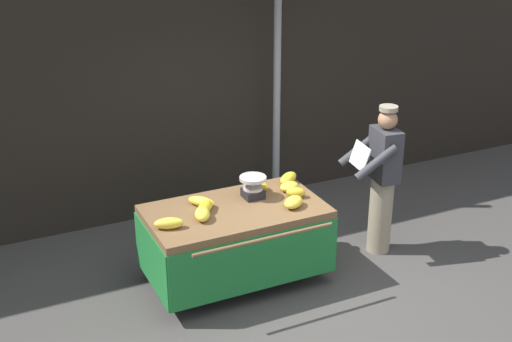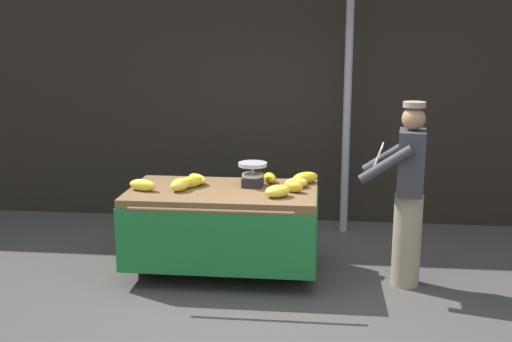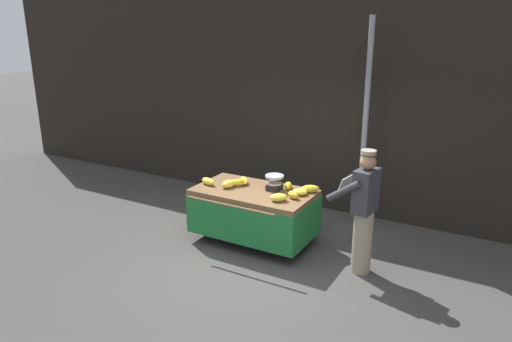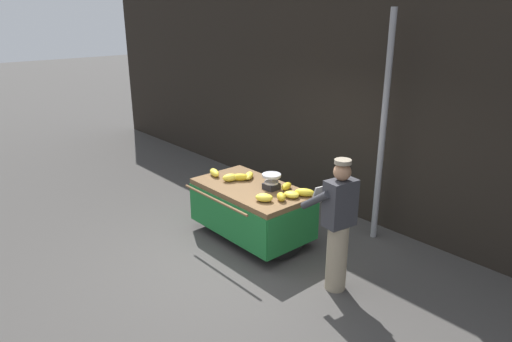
{
  "view_description": "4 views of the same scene",
  "coord_description": "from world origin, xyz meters",
  "px_view_note": "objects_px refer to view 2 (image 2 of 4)",
  "views": [
    {
      "loc": [
        -2.94,
        -4.93,
        3.85
      ],
      "look_at": [
        -0.26,
        0.7,
        1.23
      ],
      "focal_mm": 47.77,
      "sensor_mm": 36.0,
      "label": 1
    },
    {
      "loc": [
        0.45,
        -4.85,
        2.29
      ],
      "look_at": [
        -0.16,
        0.75,
        1.03
      ],
      "focal_mm": 42.87,
      "sensor_mm": 36.0,
      "label": 2
    },
    {
      "loc": [
        2.83,
        -5.01,
        3.2
      ],
      "look_at": [
        -0.36,
        0.6,
        1.2
      ],
      "focal_mm": 32.68,
      "sensor_mm": 36.0,
      "label": 3
    },
    {
      "loc": [
        4.41,
        -3.44,
        3.35
      ],
      "look_at": [
        -0.31,
        0.68,
        1.16
      ],
      "focal_mm": 32.47,
      "sensor_mm": 36.0,
      "label": 4
    }
  ],
  "objects_px": {
    "banana_bunch_0": "(270,178)",
    "banana_cart": "(223,212)",
    "banana_bunch_7": "(296,183)",
    "weighing_scale": "(253,174)",
    "banana_bunch_2": "(305,178)",
    "banana_bunch_5": "(293,186)",
    "vendor_person": "(408,194)",
    "banana_bunch_3": "(143,185)",
    "banana_bunch_6": "(197,179)",
    "street_pole": "(348,89)",
    "banana_bunch_1": "(180,185)",
    "banana_bunch_4": "(278,191)",
    "banana_bunch_8": "(191,182)"
  },
  "relations": [
    {
      "from": "banana_bunch_7",
      "to": "banana_bunch_8",
      "type": "xyz_separation_m",
      "value": [
        -1.01,
        -0.11,
        0.01
      ]
    },
    {
      "from": "banana_bunch_0",
      "to": "banana_bunch_1",
      "type": "xyz_separation_m",
      "value": [
        -0.82,
        -0.41,
        0.01
      ]
    },
    {
      "from": "street_pole",
      "to": "weighing_scale",
      "type": "bearing_deg",
      "value": -125.69
    },
    {
      "from": "banana_bunch_6",
      "to": "banana_cart",
      "type": "bearing_deg",
      "value": -34.48
    },
    {
      "from": "weighing_scale",
      "to": "banana_bunch_2",
      "type": "height_order",
      "value": "weighing_scale"
    },
    {
      "from": "weighing_scale",
      "to": "banana_bunch_0",
      "type": "bearing_deg",
      "value": 45.54
    },
    {
      "from": "banana_cart",
      "to": "banana_bunch_1",
      "type": "bearing_deg",
      "value": -165.78
    },
    {
      "from": "banana_bunch_0",
      "to": "banana_bunch_7",
      "type": "distance_m",
      "value": 0.32
    },
    {
      "from": "banana_bunch_6",
      "to": "banana_bunch_7",
      "type": "distance_m",
      "value": 0.98
    },
    {
      "from": "weighing_scale",
      "to": "banana_bunch_8",
      "type": "relative_size",
      "value": 1.0
    },
    {
      "from": "banana_bunch_6",
      "to": "banana_bunch_8",
      "type": "xyz_separation_m",
      "value": [
        -0.03,
        -0.16,
        0.01
      ]
    },
    {
      "from": "banana_bunch_3",
      "to": "vendor_person",
      "type": "height_order",
      "value": "vendor_person"
    },
    {
      "from": "banana_bunch_5",
      "to": "vendor_person",
      "type": "xyz_separation_m",
      "value": [
        1.04,
        -0.05,
        -0.03
      ]
    },
    {
      "from": "banana_bunch_3",
      "to": "vendor_person",
      "type": "relative_size",
      "value": 0.16
    },
    {
      "from": "banana_bunch_8",
      "to": "banana_bunch_2",
      "type": "bearing_deg",
      "value": 14.81
    },
    {
      "from": "banana_bunch_7",
      "to": "banana_bunch_8",
      "type": "height_order",
      "value": "banana_bunch_8"
    },
    {
      "from": "banana_bunch_2",
      "to": "banana_bunch_5",
      "type": "distance_m",
      "value": 0.37
    },
    {
      "from": "banana_bunch_4",
      "to": "banana_bunch_5",
      "type": "distance_m",
      "value": 0.24
    },
    {
      "from": "banana_bunch_5",
      "to": "banana_cart",
      "type": "bearing_deg",
      "value": 176.94
    },
    {
      "from": "banana_bunch_0",
      "to": "banana_cart",
      "type": "bearing_deg",
      "value": -143.85
    },
    {
      "from": "banana_bunch_3",
      "to": "vendor_person",
      "type": "distance_m",
      "value": 2.46
    },
    {
      "from": "street_pole",
      "to": "banana_bunch_1",
      "type": "xyz_separation_m",
      "value": [
        -1.6,
        -1.56,
        -0.78
      ]
    },
    {
      "from": "street_pole",
      "to": "banana_bunch_0",
      "type": "xyz_separation_m",
      "value": [
        -0.79,
        -1.15,
        -0.79
      ]
    },
    {
      "from": "street_pole",
      "to": "banana_bunch_4",
      "type": "bearing_deg",
      "value": -111.55
    },
    {
      "from": "banana_bunch_1",
      "to": "banana_bunch_2",
      "type": "xyz_separation_m",
      "value": [
        1.17,
        0.42,
        -0.0
      ]
    },
    {
      "from": "street_pole",
      "to": "banana_bunch_5",
      "type": "relative_size",
      "value": 16.77
    },
    {
      "from": "banana_bunch_1",
      "to": "banana_bunch_0",
      "type": "bearing_deg",
      "value": 26.66
    },
    {
      "from": "weighing_scale",
      "to": "banana_bunch_4",
      "type": "distance_m",
      "value": 0.48
    },
    {
      "from": "banana_bunch_1",
      "to": "banana_bunch_2",
      "type": "height_order",
      "value": "banana_bunch_1"
    },
    {
      "from": "banana_bunch_4",
      "to": "vendor_person",
      "type": "height_order",
      "value": "vendor_person"
    },
    {
      "from": "street_pole",
      "to": "banana_bunch_2",
      "type": "height_order",
      "value": "street_pole"
    },
    {
      "from": "banana_bunch_7",
      "to": "banana_bunch_2",
      "type": "bearing_deg",
      "value": 65.08
    },
    {
      "from": "weighing_scale",
      "to": "banana_bunch_2",
      "type": "distance_m",
      "value": 0.54
    },
    {
      "from": "banana_cart",
      "to": "banana_bunch_3",
      "type": "bearing_deg",
      "value": -169.59
    },
    {
      "from": "banana_cart",
      "to": "banana_bunch_6",
      "type": "distance_m",
      "value": 0.44
    },
    {
      "from": "banana_bunch_6",
      "to": "banana_bunch_7",
      "type": "relative_size",
      "value": 1.32
    },
    {
      "from": "weighing_scale",
      "to": "banana_bunch_3",
      "type": "xyz_separation_m",
      "value": [
        -1.01,
        -0.29,
        -0.06
      ]
    },
    {
      "from": "banana_bunch_4",
      "to": "banana_bunch_6",
      "type": "xyz_separation_m",
      "value": [
        -0.83,
        0.43,
        -0.01
      ]
    },
    {
      "from": "banana_bunch_3",
      "to": "banana_bunch_6",
      "type": "xyz_separation_m",
      "value": [
        0.46,
        0.33,
        -0.01
      ]
    },
    {
      "from": "banana_bunch_3",
      "to": "banana_bunch_8",
      "type": "height_order",
      "value": "same"
    },
    {
      "from": "banana_bunch_0",
      "to": "banana_bunch_5",
      "type": "bearing_deg",
      "value": -54.14
    },
    {
      "from": "banana_cart",
      "to": "weighing_scale",
      "type": "height_order",
      "value": "weighing_scale"
    },
    {
      "from": "banana_cart",
      "to": "banana_bunch_7",
      "type": "relative_size",
      "value": 8.1
    },
    {
      "from": "banana_bunch_5",
      "to": "banana_bunch_7",
      "type": "bearing_deg",
      "value": 83.54
    },
    {
      "from": "banana_bunch_5",
      "to": "street_pole",
      "type": "bearing_deg",
      "value": 70.31
    },
    {
      "from": "banana_bunch_5",
      "to": "banana_bunch_6",
      "type": "bearing_deg",
      "value": 166.39
    },
    {
      "from": "street_pole",
      "to": "banana_bunch_5",
      "type": "distance_m",
      "value": 1.77
    },
    {
      "from": "banana_bunch_1",
      "to": "banana_bunch_6",
      "type": "bearing_deg",
      "value": 70.63
    },
    {
      "from": "banana_bunch_2",
      "to": "banana_bunch_6",
      "type": "bearing_deg",
      "value": -173.18
    },
    {
      "from": "weighing_scale",
      "to": "banana_bunch_4",
      "type": "height_order",
      "value": "weighing_scale"
    }
  ]
}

